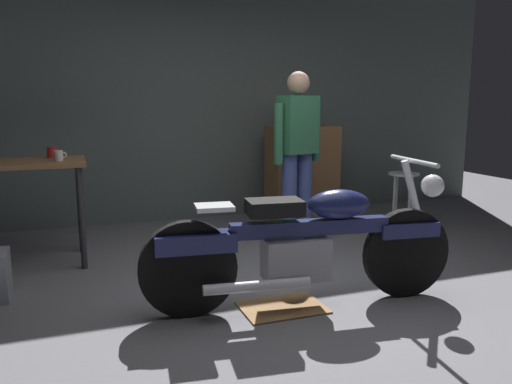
% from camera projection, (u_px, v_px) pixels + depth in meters
% --- Properties ---
extents(ground_plane, '(12.00, 12.00, 0.00)m').
position_uv_depth(ground_plane, '(289.00, 297.00, 3.69)').
color(ground_plane, slate).
extents(back_wall, '(8.00, 0.12, 3.10)m').
position_uv_depth(back_wall, '(193.00, 87.00, 6.01)').
color(back_wall, '#56605B').
rests_on(back_wall, ground_plane).
extents(workbench, '(1.30, 0.64, 0.90)m').
position_uv_depth(workbench, '(3.00, 175.00, 4.23)').
color(workbench, brown).
rests_on(workbench, ground_plane).
extents(motorcycle, '(2.18, 0.60, 1.00)m').
position_uv_depth(motorcycle, '(305.00, 242.00, 3.47)').
color(motorcycle, black).
rests_on(motorcycle, ground_plane).
extents(person_standing, '(0.55, 0.32, 1.67)m').
position_uv_depth(person_standing, '(297.00, 149.00, 5.06)').
color(person_standing, '#445597').
rests_on(person_standing, ground_plane).
extents(shop_stool, '(0.32, 0.32, 0.64)m').
position_uv_depth(shop_stool, '(403.00, 186.00, 5.45)').
color(shop_stool, '#B2B2B7').
rests_on(shop_stool, ground_plane).
extents(wooden_dresser, '(0.80, 0.47, 1.10)m').
position_uv_depth(wooden_dresser, '(302.00, 172.00, 6.13)').
color(wooden_dresser, brown).
rests_on(wooden_dresser, ground_plane).
extents(drip_tray, '(0.56, 0.40, 0.01)m').
position_uv_depth(drip_tray, '(282.00, 307.00, 3.49)').
color(drip_tray, olive).
rests_on(drip_tray, ground_plane).
extents(mug_red_diner, '(0.11, 0.08, 0.09)m').
position_uv_depth(mug_red_diner, '(52.00, 153.00, 4.47)').
color(mug_red_diner, red).
rests_on(mug_red_diner, workbench).
extents(mug_white_ceramic, '(0.10, 0.07, 0.09)m').
position_uv_depth(mug_white_ceramic, '(59.00, 156.00, 4.25)').
color(mug_white_ceramic, white).
rests_on(mug_white_ceramic, workbench).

